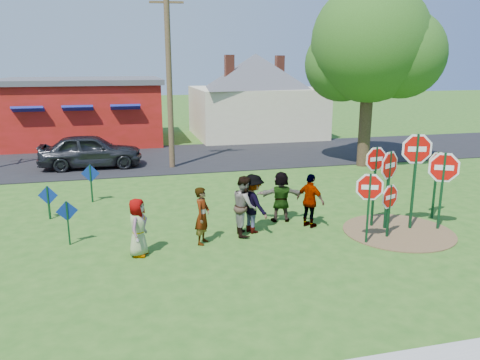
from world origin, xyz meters
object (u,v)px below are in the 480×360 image
Objects in this scene: stop_sign_c at (416,160)px; leafy_tree at (373,49)px; suv at (91,151)px; stop_sign_a at (369,193)px; utility_pole at (169,72)px; person_b at (202,216)px; stop_sign_b at (375,166)px; stop_sign_d at (437,168)px; person_a at (138,227)px.

leafy_tree is (3.09, 8.38, 3.29)m from stop_sign_c.
stop_sign_c reaches higher than suv.
stop_sign_a is 0.25× the size of utility_pole.
suv is at bearing 146.33° from stop_sign_c.
suv reaches higher than person_b.
stop_sign_a is 0.70× the size of stop_sign_c.
stop_sign_c is (1.84, 0.72, 0.68)m from stop_sign_a.
person_b is (-6.20, 0.37, -1.32)m from stop_sign_c.
leafy_tree is at bearing 54.69° from stop_sign_b.
stop_sign_c reaches higher than person_b.
stop_sign_b reaches higher than stop_sign_d.
person_a is (-9.23, -0.79, -0.86)m from stop_sign_d.
leafy_tree reaches higher than stop_sign_b.
leafy_tree is at bearing 84.57° from stop_sign_c.
utility_pole is (1.92, 10.18, 3.66)m from person_a.
person_b is 11.15m from suv.
stop_sign_b is 1.14× the size of stop_sign_d.
suv is (-10.99, 10.22, -0.80)m from stop_sign_d.
person_a is at bearing -166.49° from stop_sign_a.
person_a is at bearing -142.59° from leafy_tree.
person_b is at bearing 173.23° from stop_sign_b.
person_b is 13.11m from leafy_tree.
stop_sign_b is 7.04m from person_a.
stop_sign_c is at bearing -156.98° from stop_sign_d.
stop_sign_c is (1.01, -0.47, 0.25)m from stop_sign_b.
stop_sign_d is 9.30m from person_a.
stop_sign_c reaches higher than person_a.
suv reaches higher than person_a.
stop_sign_a is at bearing -118.43° from leafy_tree.
leafy_tree is at bearing 81.32° from stop_sign_a.
stop_sign_d is (1.29, 0.74, -0.49)m from stop_sign_c.
stop_sign_c is 0.36× the size of utility_pole.
leafy_tree is (9.29, 8.02, 4.61)m from person_b.
stop_sign_d is at bearing 44.64° from stop_sign_c.
suv is at bearing 28.50° from person_a.
stop_sign_c reaches higher than stop_sign_d.
stop_sign_a is 0.82× the size of stop_sign_b.
suv is (-3.50, 10.59, 0.03)m from person_b.
stop_sign_c is at bearing -59.30° from utility_pole.
stop_sign_d is 1.49× the size of person_a.
stop_sign_b is 13.66m from suv.
stop_sign_a is 1.32× the size of person_b.
stop_sign_d is (3.13, 1.46, 0.19)m from stop_sign_a.
stop_sign_b is 11.17m from utility_pole.
leafy_tree is at bearing 69.96° from stop_sign_d.
stop_sign_d is 12.22m from utility_pole.
stop_sign_d is (2.30, 0.27, -0.24)m from stop_sign_b.
leafy_tree is (4.10, 7.91, 3.54)m from stop_sign_b.
stop_sign_c is 1.57m from stop_sign_d.
utility_pole is at bearing 8.70° from person_a.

